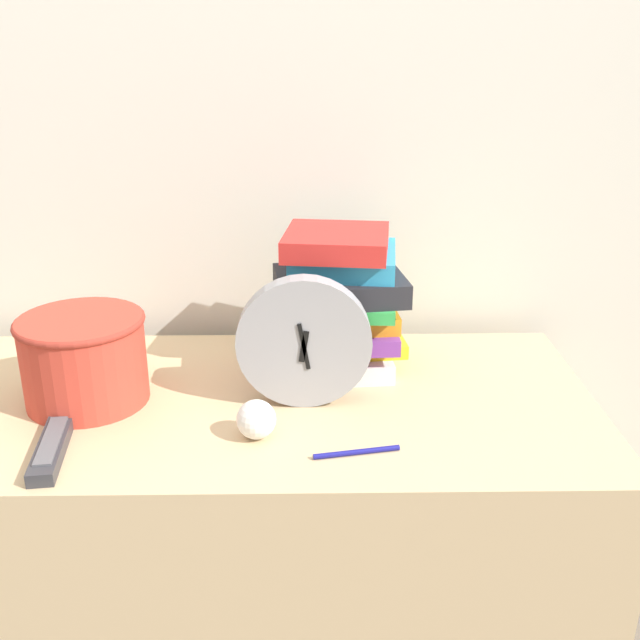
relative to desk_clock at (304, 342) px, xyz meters
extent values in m
cube|color=silver|center=(-0.11, 0.36, 0.38)|extent=(6.00, 0.04, 2.40)
cube|color=tan|center=(-0.11, 0.02, -0.47)|extent=(1.17, 0.54, 0.72)
cylinder|color=#99999E|center=(0.00, 0.00, 0.00)|extent=(0.21, 0.04, 0.21)
cylinder|color=white|center=(0.00, -0.01, 0.00)|extent=(0.19, 0.01, 0.19)
cube|color=black|center=(0.00, -0.01, 0.00)|extent=(0.02, 0.01, 0.05)
cube|color=black|center=(0.00, -0.01, 0.00)|extent=(0.02, 0.01, 0.08)
cylinder|color=black|center=(0.00, -0.01, 0.00)|extent=(0.01, 0.00, 0.01)
cube|color=white|center=(0.04, 0.12, -0.09)|extent=(0.23, 0.16, 0.03)
cube|color=yellow|center=(0.06, 0.14, -0.06)|extent=(0.24, 0.16, 0.02)
cube|color=#7A3899|center=(0.04, 0.12, -0.04)|extent=(0.24, 0.17, 0.03)
cube|color=orange|center=(0.04, 0.13, -0.01)|extent=(0.24, 0.16, 0.03)
cube|color=green|center=(0.06, 0.14, 0.02)|extent=(0.20, 0.19, 0.02)
cube|color=#232328|center=(0.06, 0.12, 0.05)|extent=(0.23, 0.19, 0.04)
cube|color=#2D9ED1|center=(0.07, 0.15, 0.09)|extent=(0.19, 0.19, 0.04)
cube|color=red|center=(0.06, 0.13, 0.13)|extent=(0.19, 0.18, 0.04)
cylinder|color=#C63D2D|center=(-0.35, 0.02, -0.03)|extent=(0.20, 0.20, 0.14)
torus|color=#9F3024|center=(-0.35, 0.02, 0.03)|extent=(0.20, 0.20, 0.01)
cube|color=#333338|center=(-0.36, -0.15, -0.10)|extent=(0.06, 0.18, 0.02)
cube|color=#59595E|center=(-0.36, -0.15, -0.09)|extent=(0.04, 0.14, 0.00)
sphere|color=white|center=(-0.07, -0.11, -0.08)|extent=(0.06, 0.06, 0.06)
cylinder|color=navy|center=(0.08, -0.16, -0.10)|extent=(0.13, 0.03, 0.01)
camera|label=1|loc=(0.01, -1.08, 0.46)|focal=42.00mm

